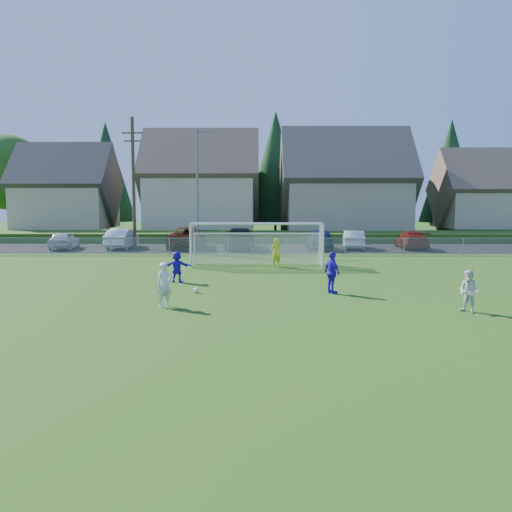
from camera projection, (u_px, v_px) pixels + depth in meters
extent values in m
plane|color=#193D0C|center=(254.00, 336.00, 15.00)|extent=(160.00, 160.00, 0.00)
plane|color=black|center=(258.00, 248.00, 42.35)|extent=(60.00, 60.00, 0.00)
cube|color=#1E420F|center=(258.00, 236.00, 49.77)|extent=(70.00, 6.00, 0.80)
sphere|color=white|center=(196.00, 290.00, 21.94)|extent=(0.22, 0.22, 0.22)
imported|color=silver|center=(165.00, 285.00, 18.98)|extent=(0.68, 0.65, 1.57)
imported|color=silver|center=(469.00, 291.00, 18.04)|extent=(0.85, 0.88, 1.43)
imported|color=#2B15C7|center=(332.00, 273.00, 21.72)|extent=(0.80, 1.07, 1.70)
imported|color=#2B15C7|center=(177.00, 267.00, 24.74)|extent=(1.38, 0.74, 1.42)
imported|color=yellow|center=(276.00, 253.00, 30.33)|extent=(0.70, 0.59, 1.62)
imported|color=#B8BDC1|center=(64.00, 240.00, 41.24)|extent=(1.86, 4.10, 1.36)
imported|color=white|center=(122.00, 239.00, 41.92)|extent=(1.69, 4.63, 1.52)
imported|color=#541809|center=(187.00, 238.00, 42.17)|extent=(3.09, 6.06, 1.64)
imported|color=black|center=(240.00, 238.00, 41.43)|extent=(2.47, 5.69, 1.63)
imported|color=#142449|center=(319.00, 239.00, 41.21)|extent=(1.89, 4.65, 1.58)
imported|color=silver|center=(353.00, 240.00, 41.54)|extent=(1.94, 4.37, 1.40)
imported|color=#67140B|center=(412.00, 240.00, 41.55)|extent=(2.25, 4.90, 1.39)
cylinder|color=white|center=(191.00, 246.00, 29.82)|extent=(0.12, 0.12, 2.44)
cylinder|color=white|center=(323.00, 246.00, 29.77)|extent=(0.12, 0.12, 2.44)
cylinder|color=white|center=(257.00, 224.00, 29.67)|extent=(7.30, 0.12, 0.12)
cylinder|color=white|center=(195.00, 249.00, 31.64)|extent=(0.08, 0.08, 1.80)
cylinder|color=white|center=(319.00, 249.00, 31.60)|extent=(0.08, 0.08, 1.80)
cylinder|color=white|center=(257.00, 234.00, 31.53)|extent=(7.30, 0.08, 0.08)
cube|color=silver|center=(257.00, 249.00, 31.62)|extent=(7.30, 0.02, 1.80)
cube|color=silver|center=(193.00, 245.00, 30.71)|extent=(0.02, 1.80, 2.44)
cube|color=silver|center=(321.00, 245.00, 30.67)|extent=(0.02, 1.80, 2.44)
cube|color=silver|center=(257.00, 223.00, 30.56)|extent=(7.30, 1.80, 0.02)
cube|color=gray|center=(257.00, 238.00, 36.76)|extent=(52.00, 0.03, 0.03)
cube|color=gray|center=(257.00, 246.00, 36.82)|extent=(52.00, 0.02, 1.14)
cylinder|color=gray|center=(257.00, 246.00, 36.82)|extent=(0.06, 0.06, 1.20)
cylinder|color=slate|center=(197.00, 190.00, 40.42)|extent=(0.18, 0.18, 9.00)
cylinder|color=slate|center=(203.00, 131.00, 39.97)|extent=(1.20, 0.12, 0.12)
cube|color=slate|center=(212.00, 132.00, 39.98)|extent=(0.36, 0.18, 0.12)
cylinder|color=#473321|center=(134.00, 183.00, 41.40)|extent=(0.26, 0.26, 10.00)
cube|color=#473321|center=(132.00, 133.00, 41.00)|extent=(1.60, 0.10, 0.10)
cube|color=#473321|center=(133.00, 141.00, 41.06)|extent=(1.30, 0.10, 0.10)
cube|color=tan|center=(67.00, 206.00, 56.58)|extent=(9.00, 8.00, 4.50)
pyramid|color=#423D38|center=(65.00, 142.00, 55.89)|extent=(9.90, 8.80, 4.41)
cube|color=#C6B58E|center=(202.00, 202.00, 57.44)|extent=(11.00, 9.00, 5.50)
pyramid|color=brown|center=(201.00, 128.00, 56.64)|extent=(12.10, 9.90, 4.96)
cube|color=tan|center=(344.00, 204.00, 56.38)|extent=(12.00, 10.00, 5.00)
pyramid|color=#4C473F|center=(346.00, 126.00, 55.55)|extent=(13.20, 11.00, 5.52)
cube|color=tan|center=(484.00, 209.00, 57.33)|extent=(9.00, 8.00, 4.00)
pyramid|color=brown|center=(487.00, 147.00, 56.67)|extent=(9.90, 8.80, 4.41)
cylinder|color=#382616|center=(9.00, 216.00, 60.72)|extent=(0.36, 0.36, 3.96)
sphere|color=#2B5B19|center=(7.00, 172.00, 60.22)|extent=(8.36, 8.36, 8.36)
cylinder|color=#382616|center=(108.00, 226.00, 64.78)|extent=(0.30, 0.30, 1.20)
cone|color=#143819|center=(106.00, 172.00, 64.11)|extent=(6.76, 6.76, 11.70)
cylinder|color=#382616|center=(192.00, 226.00, 65.71)|extent=(0.30, 0.30, 1.20)
cone|color=#143819|center=(192.00, 176.00, 65.09)|extent=(6.24, 6.24, 10.80)
cylinder|color=#382616|center=(275.00, 227.00, 62.67)|extent=(0.30, 0.30, 1.20)
cone|color=#143819|center=(276.00, 167.00, 61.95)|extent=(7.28, 7.28, 12.60)
cylinder|color=#382616|center=(359.00, 215.00, 64.45)|extent=(0.36, 0.36, 3.96)
sphere|color=#2B5B19|center=(360.00, 174.00, 63.95)|extent=(8.36, 8.36, 8.36)
cylinder|color=#382616|center=(448.00, 227.00, 62.55)|extent=(0.30, 0.30, 1.20)
cone|color=#143819|center=(450.00, 171.00, 61.88)|extent=(6.76, 6.76, 11.70)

